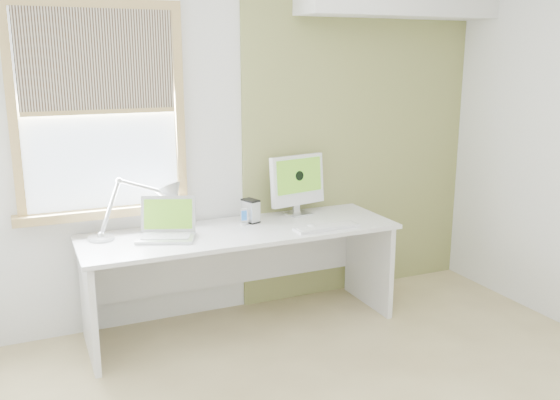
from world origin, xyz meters
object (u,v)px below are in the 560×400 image
laptop (167,227)px  external_drive (251,211)px  desk (238,254)px  imac (297,181)px  desk_lamp (159,202)px

laptop → external_drive: (0.64, 0.11, 0.02)m
desk → laptop: bearing=-177.7°
laptop → external_drive: laptop is taller
laptop → imac: imac is taller
desk_lamp → laptop: bearing=-83.7°
desk_lamp → laptop: 0.20m
desk_lamp → imac: size_ratio=1.55×
imac → external_drive: bearing=-169.6°
external_drive → imac: size_ratio=0.36×
desk_lamp → laptop: (0.02, -0.14, -0.15)m
external_drive → laptop: bearing=-169.8°
imac → desk_lamp: bearing=-177.2°
desk_lamp → external_drive: 0.67m
external_drive → imac: imac is taller
desk → desk_lamp: 0.67m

